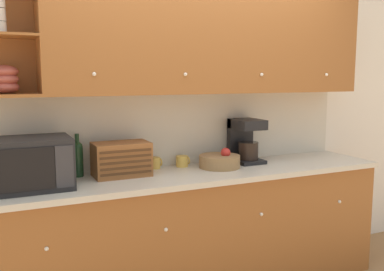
% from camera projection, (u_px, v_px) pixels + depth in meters
% --- Properties ---
extents(wall_back, '(5.40, 0.06, 2.60)m').
position_uv_depth(wall_back, '(179.00, 121.00, 3.45)').
color(wall_back, white).
rests_on(wall_back, ground_plane).
extents(counter_unit, '(3.02, 0.63, 0.95)m').
position_uv_depth(counter_unit, '(197.00, 232.00, 3.27)').
color(counter_unit, '#935628').
rests_on(counter_unit, ground_plane).
extents(backsplash_panel, '(3.00, 0.01, 0.58)m').
position_uv_depth(backsplash_panel, '(181.00, 129.00, 3.43)').
color(backsplash_panel, beige).
rests_on(backsplash_panel, counter_unit).
extents(upper_cabinets, '(3.00, 0.36, 0.79)m').
position_uv_depth(upper_cabinets, '(209.00, 41.00, 3.26)').
color(upper_cabinets, '#935628').
rests_on(upper_cabinets, backsplash_panel).
extents(microwave, '(0.48, 0.39, 0.32)m').
position_uv_depth(microwave, '(32.00, 163.00, 2.69)').
color(microwave, black).
rests_on(microwave, counter_unit).
extents(wine_bottle, '(0.08, 0.08, 0.31)m').
position_uv_depth(wine_bottle, '(78.00, 157.00, 3.02)').
color(wine_bottle, '#19381E').
rests_on(wine_bottle, counter_unit).
extents(bread_box, '(0.39, 0.25, 0.24)m').
position_uv_depth(bread_box, '(121.00, 159.00, 3.04)').
color(bread_box, brown).
rests_on(bread_box, counter_unit).
extents(mug, '(0.10, 0.08, 0.09)m').
position_uv_depth(mug, '(155.00, 163.00, 3.30)').
color(mug, gold).
rests_on(mug, counter_unit).
extents(mug_blue_second, '(0.11, 0.09, 0.09)m').
position_uv_depth(mug_blue_second, '(182.00, 161.00, 3.36)').
color(mug_blue_second, gold).
rests_on(mug_blue_second, counter_unit).
extents(fruit_basket, '(0.32, 0.32, 0.16)m').
position_uv_depth(fruit_basket, '(220.00, 161.00, 3.33)').
color(fruit_basket, '#937047').
rests_on(fruit_basket, counter_unit).
extents(coffee_maker, '(0.22, 0.28, 0.36)m').
position_uv_depth(coffee_maker, '(245.00, 140.00, 3.53)').
color(coffee_maker, black).
rests_on(coffee_maker, counter_unit).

